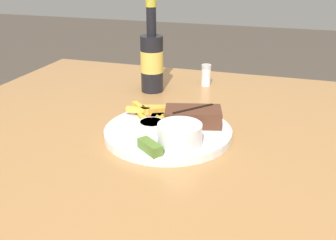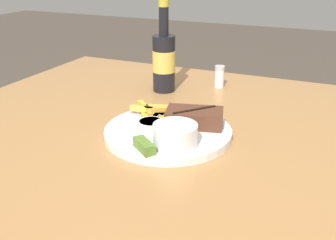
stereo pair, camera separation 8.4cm
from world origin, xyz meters
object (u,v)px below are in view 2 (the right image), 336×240
at_px(pickle_spear, 146,146).
at_px(knife_utensil, 175,121).
at_px(fork_utensil, 146,119).
at_px(dipping_sauce_cup, 151,126).
at_px(steak_portion, 194,117).
at_px(coleslaw_cup, 175,134).
at_px(beer_bottle, 164,60).
at_px(salt_shaker, 218,76).
at_px(dinner_plate, 168,132).

xyz_separation_m(pickle_spear, knife_utensil, (-0.00, 0.15, -0.01)).
bearing_deg(pickle_spear, fork_utensil, 116.80).
distance_m(dipping_sauce_cup, fork_utensil, 0.07).
bearing_deg(dipping_sauce_cup, steak_portion, 44.56).
xyz_separation_m(coleslaw_cup, knife_utensil, (-0.05, 0.11, -0.02)).
height_order(beer_bottle, salt_shaker, beer_bottle).
bearing_deg(beer_bottle, coleslaw_cup, -62.44).
bearing_deg(steak_portion, beer_bottle, 127.16).
bearing_deg(knife_utensil, coleslaw_cup, -117.99).
xyz_separation_m(dipping_sauce_cup, pickle_spear, (0.03, -0.08, -0.00)).
bearing_deg(fork_utensil, pickle_spear, -41.42).
relative_size(fork_utensil, knife_utensil, 0.92).
distance_m(pickle_spear, beer_bottle, 0.42).
height_order(dipping_sauce_cup, pickle_spear, dipping_sauce_cup).
bearing_deg(salt_shaker, pickle_spear, -89.06).
xyz_separation_m(dipping_sauce_cup, beer_bottle, (-0.11, 0.31, 0.06)).
bearing_deg(coleslaw_cup, steak_portion, 90.71).
xyz_separation_m(dipping_sauce_cup, salt_shaker, (0.02, 0.41, 0.00)).
height_order(steak_portion, pickle_spear, steak_portion).
bearing_deg(steak_portion, dinner_plate, -137.56).
relative_size(dinner_plate, knife_utensil, 1.98).
bearing_deg(coleslaw_cup, dipping_sauce_cup, 150.64).
relative_size(coleslaw_cup, knife_utensil, 0.63).
xyz_separation_m(dinner_plate, beer_bottle, (-0.14, 0.28, 0.08)).
bearing_deg(fork_utensil, dinner_plate, 0.00).
height_order(dinner_plate, dipping_sauce_cup, dipping_sauce_cup).
relative_size(dinner_plate, steak_portion, 2.01).
distance_m(coleslaw_cup, beer_bottle, 0.40).
bearing_deg(pickle_spear, beer_bottle, 109.66).
bearing_deg(pickle_spear, steak_portion, 75.03).
bearing_deg(knife_utensil, steak_portion, -44.34).
xyz_separation_m(dipping_sauce_cup, fork_utensil, (-0.04, 0.06, -0.01)).
bearing_deg(pickle_spear, dipping_sauce_cup, 109.89).
distance_m(fork_utensil, beer_bottle, 0.27).
distance_m(coleslaw_cup, knife_utensil, 0.12).
height_order(dipping_sauce_cup, salt_shaker, salt_shaker).
height_order(coleslaw_cup, salt_shaker, salt_shaker).
xyz_separation_m(steak_portion, knife_utensil, (-0.04, -0.01, -0.01)).
xyz_separation_m(dinner_plate, salt_shaker, (-0.00, 0.38, 0.02)).
height_order(pickle_spear, fork_utensil, pickle_spear).
height_order(knife_utensil, salt_shaker, salt_shaker).
distance_m(knife_utensil, salt_shaker, 0.34).
height_order(steak_portion, dipping_sauce_cup, steak_portion).
xyz_separation_m(beer_bottle, salt_shaker, (0.13, 0.09, -0.06)).
xyz_separation_m(steak_portion, fork_utensil, (-0.11, -0.01, -0.02)).
relative_size(dinner_plate, pickle_spear, 4.62).
distance_m(dinner_plate, coleslaw_cup, 0.09).
height_order(steak_portion, fork_utensil, steak_portion).
bearing_deg(dinner_plate, beer_bottle, 115.98).
distance_m(beer_bottle, salt_shaker, 0.17).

